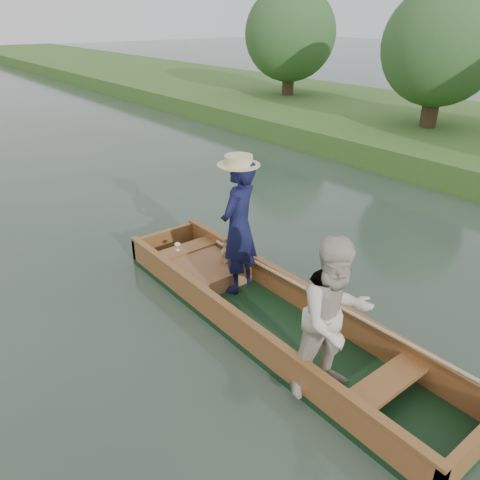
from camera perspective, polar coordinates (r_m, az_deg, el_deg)
ground at (r=5.74m, az=3.79°, el=-10.64°), size 120.00×120.00×0.00m
trees_far at (r=11.02m, az=-6.60°, el=21.54°), size 22.02×9.65×4.44m
punt at (r=5.32m, az=4.24°, el=-6.04°), size 1.32×5.32×1.88m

